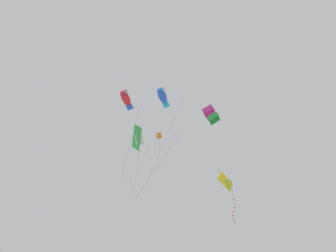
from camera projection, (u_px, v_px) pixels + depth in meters
name	position (u px, v px, depth m)	size (l,w,h in m)	color
kite_box_low_drifter	(211.00, 115.00, 37.68)	(1.61, 1.32, 1.57)	#DB2D93
kite_fish_near_left	(125.00, 98.00, 44.83)	(2.28, 1.64, 9.73)	red
kite_diamond_near_right	(225.00, 181.00, 40.25)	(1.31, 2.17, 4.94)	yellow
kite_fish_upper_right	(162.00, 95.00, 44.68)	(3.13, 2.48, 9.55)	blue
kite_delta_highest	(138.00, 138.00, 43.10)	(2.66, 2.12, 6.91)	green
kite_delta_mid_left	(158.00, 135.00, 38.79)	(3.24, 3.24, 6.80)	white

